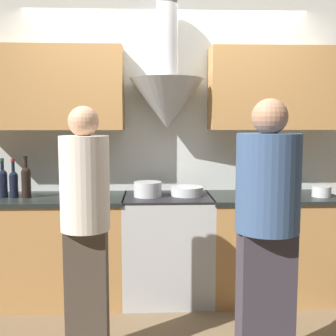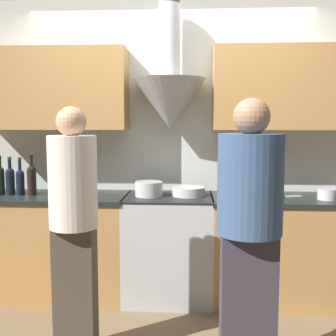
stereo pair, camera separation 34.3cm
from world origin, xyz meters
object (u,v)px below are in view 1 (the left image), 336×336
object	(u,v)px
orange_fruit	(253,188)
person_foreground_left	(86,223)
wine_bottle_2	(3,182)
wine_bottle_4	(26,181)
person_foreground_right	(267,230)
wine_bottle_3	(14,183)
saucepan	(321,191)
stove_range	(167,247)
mixing_bowl	(187,191)
stock_pot	(148,189)

from	to	relation	value
orange_fruit	person_foreground_left	world-z (taller)	person_foreground_left
wine_bottle_2	wine_bottle_4	xyz separation A→B (m)	(0.20, -0.02, 0.01)
person_foreground_right	wine_bottle_2	bearing A→B (deg)	147.75
wine_bottle_3	saucepan	distance (m)	2.57
wine_bottle_4	person_foreground_right	size ratio (longest dim) A/B	0.21
stove_range	wine_bottle_2	world-z (taller)	wine_bottle_2
person_foreground_left	person_foreground_right	xyz separation A→B (m)	(1.06, -0.24, 0.01)
orange_fruit	person_foreground_left	size ratio (longest dim) A/B	0.05
saucepan	person_foreground_right	world-z (taller)	person_foreground_right
wine_bottle_4	saucepan	bearing A→B (deg)	-1.33
stove_range	wine_bottle_3	distance (m)	1.40
person_foreground_left	mixing_bowl	bearing A→B (deg)	54.05
stove_range	wine_bottle_3	size ratio (longest dim) A/B	2.76
stove_range	person_foreground_right	xyz separation A→B (m)	(0.52, -1.20, 0.45)
wine_bottle_2	orange_fruit	bearing A→B (deg)	2.88
stock_pot	person_foreground_right	bearing A→B (deg)	-59.93
stove_range	stock_pot	distance (m)	0.53
stove_range	wine_bottle_3	bearing A→B (deg)	-179.15
wine_bottle_2	wine_bottle_3	distance (m)	0.09
mixing_bowl	person_foreground_left	size ratio (longest dim) A/B	0.17
wine_bottle_2	stock_pot	xyz separation A→B (m)	(1.20, -0.01, -0.07)
wine_bottle_4	saucepan	size ratio (longest dim) A/B	2.20
person_foreground_right	mixing_bowl	bearing A→B (deg)	105.98
wine_bottle_3	person_foreground_right	bearing A→B (deg)	-33.33
stove_range	saucepan	size ratio (longest dim) A/B	5.67
wine_bottle_2	wine_bottle_4	distance (m)	0.20
wine_bottle_4	stock_pot	bearing A→B (deg)	0.70
wine_bottle_2	saucepan	size ratio (longest dim) A/B	2.08
orange_fruit	saucepan	bearing A→B (deg)	-18.95
wine_bottle_3	stock_pot	distance (m)	1.11
stock_pot	mixing_bowl	world-z (taller)	stock_pot
wine_bottle_4	person_foreground_right	xyz separation A→B (m)	(1.69, -1.17, -0.13)
wine_bottle_2	wine_bottle_4	world-z (taller)	wine_bottle_4
wine_bottle_2	wine_bottle_3	bearing A→B (deg)	-6.76
wine_bottle_3	person_foreground_left	size ratio (longest dim) A/B	0.20
wine_bottle_3	person_foreground_left	xyz separation A→B (m)	(0.73, -0.94, -0.12)
orange_fruit	person_foreground_right	xyz separation A→B (m)	(-0.24, -1.30, -0.03)
orange_fruit	mixing_bowl	bearing A→B (deg)	-172.77
orange_fruit	person_foreground_left	bearing A→B (deg)	-140.93
person_foreground_left	orange_fruit	bearing A→B (deg)	39.07
wine_bottle_2	orange_fruit	distance (m)	2.13
stock_pot	saucepan	size ratio (longest dim) A/B	1.48
stove_range	person_foreground_left	world-z (taller)	person_foreground_left
wine_bottle_2	person_foreground_left	size ratio (longest dim) A/B	0.20
saucepan	person_foreground_right	size ratio (longest dim) A/B	0.10
mixing_bowl	saucepan	size ratio (longest dim) A/B	1.78
stove_range	mixing_bowl	world-z (taller)	mixing_bowl
wine_bottle_3	orange_fruit	bearing A→B (deg)	3.32
wine_bottle_3	person_foreground_left	bearing A→B (deg)	-52.10
stove_range	orange_fruit	bearing A→B (deg)	7.46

